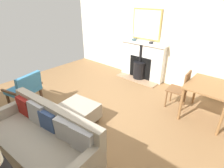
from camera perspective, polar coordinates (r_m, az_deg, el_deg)
ground_plane at (r=3.88m, az=-10.08°, el=-10.64°), size 5.55×5.98×0.01m
wall_left at (r=5.35m, az=12.96°, el=15.54°), size 0.12×5.98×2.72m
fireplace at (r=5.49m, az=9.41°, el=6.72°), size 0.54×1.47×1.11m
mirror_over_mantel at (r=5.33m, az=10.98°, el=18.16°), size 0.04×0.89×0.83m
mantel_bowl_near at (r=5.50m, az=7.06°, el=13.90°), size 0.14×0.14×0.05m
mantel_bowl_far at (r=5.21m, az=12.35°, el=12.77°), size 0.13×0.13×0.04m
sofa at (r=3.05m, az=-21.17°, el=-15.79°), size 0.97×2.03×0.79m
ottoman at (r=3.65m, az=-10.50°, el=-8.58°), size 0.66×0.77×0.39m
armchair_accent at (r=4.42m, az=-25.91°, el=-1.08°), size 0.79×0.72×0.81m
dining_table at (r=4.00m, az=28.80°, el=-1.70°), size 0.94×0.82×0.75m
dining_chair_near_fireplace at (r=4.17m, az=21.35°, el=-1.00°), size 0.43×0.43×0.89m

